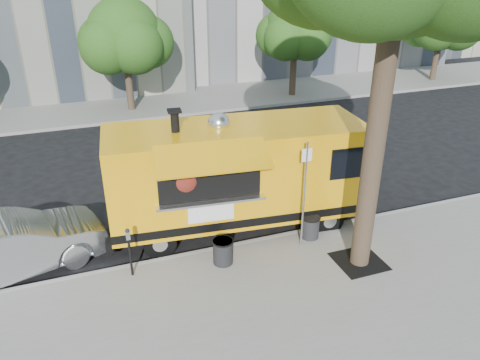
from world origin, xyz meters
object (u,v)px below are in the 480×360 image
Objects in this scene: far_tree_b at (124,35)px; sedan at (10,246)px; trash_bin_right at (310,226)px; parking_meter at (129,247)px; food_truck at (236,174)px; sign_post at (304,189)px; trash_bin_left at (223,251)px; far_tree_c at (295,30)px; far_tree_d at (443,18)px.

far_tree_b is 13.91m from sedan.
sedan is 7.30× the size of trash_bin_right.
far_tree_b is 14.48m from parking_meter.
food_truck is (3.26, 1.52, 0.76)m from parking_meter.
far_tree_b is at bearing 100.15° from sign_post.
trash_bin_left is 1.03× the size of trash_bin_right.
far_tree_c is at bearing 65.19° from sign_post.
sedan reaches higher than parking_meter.
parking_meter is at bearing -131.06° from sedan.
parking_meter reaches higher than trash_bin_left.
trash_bin_right is (2.67, 0.32, -0.01)m from trash_bin_left.
sedan is at bearing 170.44° from trash_bin_right.
food_truck is at bearing -122.33° from far_tree_c.
food_truck is 6.11m from sedan.
far_tree_b is 14.61m from sign_post.
far_tree_b is 1.06× the size of far_tree_c.
sedan reaches higher than trash_bin_right.
far_tree_b is 8.27× the size of trash_bin_left.
far_tree_d reaches higher than sign_post.
far_tree_d reaches higher than far_tree_b.
food_truck is (-17.74, -12.43, -2.15)m from far_tree_d.
far_tree_c reaches higher than trash_bin_right.
far_tree_c is 7.83× the size of trash_bin_left.
sign_post is at bearing -114.81° from far_tree_c.
sedan is (-13.77, -12.40, -2.94)m from far_tree_c.
far_tree_d is 8.49× the size of trash_bin_left.
far_tree_d is at bearing 40.70° from food_truck.
parking_meter is 3.08m from sedan.
food_truck is (-7.74, -12.23, -1.98)m from far_tree_c.
far_tree_d is 0.74× the size of food_truck.
trash_bin_left is at bearing -122.89° from sedan.
far_tree_d is 1.88× the size of sign_post.
sign_post is 0.64× the size of sedan.
trash_bin_right is at bearing 0.58° from parking_meter.
sign_post is 4.51× the size of trash_bin_left.
food_truck is (1.26, -12.53, -2.09)m from far_tree_b.
sedan is at bearing -110.57° from far_tree_b.
trash_bin_right is (4.95, 0.05, -0.49)m from parking_meter.
far_tree_b is at bearing 101.90° from trash_bin_right.
far_tree_d is 23.75m from trash_bin_left.
far_tree_d is (19.00, -0.10, 0.06)m from far_tree_b.
sedan is at bearing 168.04° from sign_post.
parking_meter is 0.17× the size of food_truck.
trash_bin_left is (5.04, -1.62, -0.27)m from sedan.
far_tree_d is at bearing -77.11° from sedan.
far_tree_b reaches higher than sedan.
sign_post is 4.65× the size of trash_bin_right.
trash_bin_left is (-2.27, -0.07, -1.34)m from sign_post.
far_tree_b is 14.69m from trash_bin_right.
trash_bin_left is at bearing -113.01° from food_truck.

